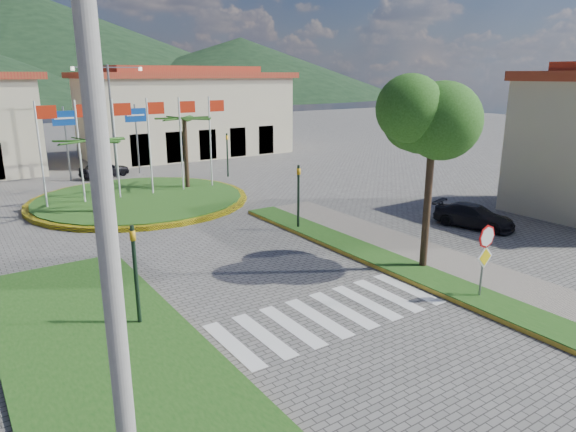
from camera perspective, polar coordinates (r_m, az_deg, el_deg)
ground at (r=14.09m, az=15.04°, el=-16.51°), size 160.00×160.00×0.00m
sidewalk_right at (r=19.49m, az=22.37°, el=-7.64°), size 4.00×28.00×0.15m
verge_right at (r=18.55m, az=20.27°, el=-8.54°), size 1.60×28.00×0.18m
median_left at (r=15.63m, az=-20.15°, el=-13.18°), size 5.00×14.00×0.18m
crosswalk at (r=16.58m, az=4.44°, el=-10.83°), size 8.00×3.00×0.01m
roundabout_island at (r=31.82m, az=-16.13°, el=1.85°), size 12.70×12.70×6.00m
stop_sign at (r=18.01m, az=21.06°, el=-3.53°), size 0.80×0.11×2.65m
deciduous_tree at (r=19.57m, az=15.75°, el=8.56°), size 3.60×3.60×6.80m
utility_pole at (r=8.28m, az=-19.15°, el=-5.47°), size 0.32×0.32×9.00m
traffic_light_left at (r=15.62m, az=-16.62°, el=-5.42°), size 0.15×0.18×3.20m
traffic_light_right at (r=24.56m, az=1.16°, el=2.78°), size 0.15×0.18×3.20m
traffic_light_far at (r=38.16m, az=-6.77°, el=7.24°), size 0.18×0.15×3.20m
direction_sign_west at (r=39.40m, az=-23.49°, el=8.67°), size 1.60×0.14×5.20m
direction_sign_east at (r=40.63m, az=-16.50°, el=9.48°), size 1.60×0.14×5.20m
street_lamp_centre at (r=39.06m, az=-18.99°, el=10.49°), size 4.80×0.16×8.00m
building_right at (r=49.61m, az=-11.30°, el=11.22°), size 19.08×9.54×8.05m
hill_far_mid at (r=169.49m, az=-27.02°, el=16.47°), size 180.00×180.00×30.00m
hill_far_east at (r=163.16m, az=-5.23°, el=16.00°), size 120.00×120.00×18.00m
car_dark_a at (r=40.20m, az=-19.73°, el=4.93°), size 3.80×2.27×1.21m
car_dark_b at (r=47.32m, az=-15.50°, el=6.70°), size 3.68×2.44×1.15m
car_side_right at (r=27.00m, az=19.95°, el=0.01°), size 2.61×4.19×1.13m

